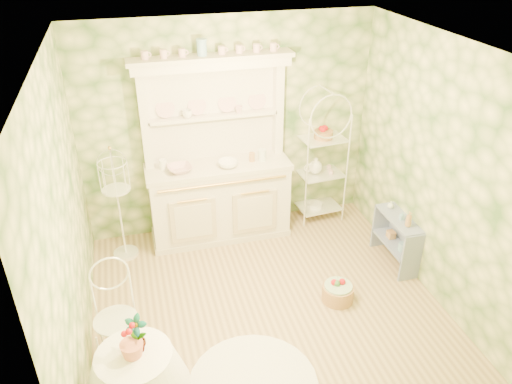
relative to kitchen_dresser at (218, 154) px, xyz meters
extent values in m
plane|color=tan|center=(0.20, -1.52, -1.15)|extent=(3.60, 3.60, 0.00)
plane|color=white|center=(0.20, -1.52, 1.56)|extent=(3.60, 3.60, 0.00)
plane|color=beige|center=(-1.60, -1.52, 0.21)|extent=(3.60, 3.60, 0.00)
plane|color=beige|center=(2.00, -1.52, 0.21)|extent=(3.60, 3.60, 0.00)
plane|color=beige|center=(0.20, 0.28, 0.21)|extent=(3.60, 3.60, 0.00)
plane|color=beige|center=(0.20, -3.32, 0.21)|extent=(3.60, 3.60, 0.00)
cube|color=white|center=(0.00, 0.00, 0.00)|extent=(1.87, 0.61, 2.29)
cube|color=white|center=(1.39, 0.09, -0.20)|extent=(0.62, 0.47, 1.88)
cube|color=#7785AB|center=(1.88, -1.12, -0.86)|extent=(0.27, 0.67, 0.57)
cube|color=white|center=(-1.32, -1.77, -0.75)|extent=(0.41, 0.41, 0.80)
cube|color=white|center=(-1.21, -0.14, -0.45)|extent=(0.34, 0.34, 1.39)
cylinder|color=#B18250|center=(0.96, -1.58, -1.05)|extent=(0.32, 0.32, 0.19)
cylinder|color=white|center=(-0.20, -2.41, -1.14)|extent=(1.19, 1.19, 0.01)
imported|color=white|center=(-0.47, -0.07, -0.13)|extent=(0.33, 0.33, 0.07)
imported|color=white|center=(0.11, -0.09, -0.13)|extent=(0.29, 0.29, 0.08)
imported|color=white|center=(-0.31, 0.16, 0.47)|extent=(0.13, 0.13, 0.09)
imported|color=white|center=(0.31, 0.16, 0.47)|extent=(0.10, 0.10, 0.08)
imported|color=#3F7238|center=(-1.12, -2.45, -0.30)|extent=(0.21, 0.18, 0.34)
imported|color=#AD7D48|center=(1.88, -1.29, -0.46)|extent=(0.09, 0.09, 0.18)
imported|color=#7BACC9|center=(1.88, -1.15, -0.49)|extent=(0.05, 0.05, 0.10)
imported|color=silver|center=(1.88, -0.89, -0.50)|extent=(0.08, 0.08, 0.09)
camera|label=1|loc=(-0.97, -5.34, 2.52)|focal=35.00mm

